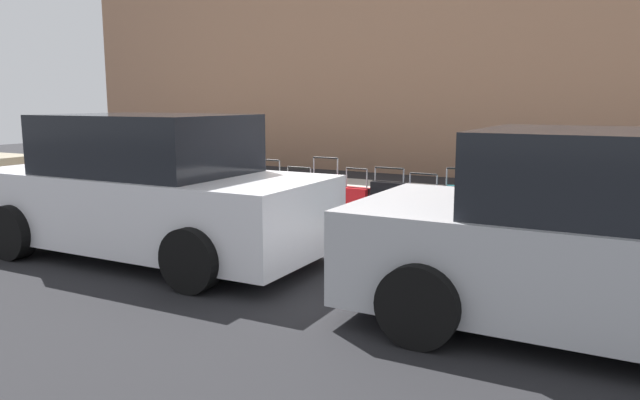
% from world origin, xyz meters
% --- Properties ---
extents(ground_plane, '(40.00, 40.00, 0.00)m').
position_xyz_m(ground_plane, '(0.00, 0.00, 0.00)').
color(ground_plane, black).
extents(sidewalk_curb, '(18.00, 5.00, 0.14)m').
position_xyz_m(sidewalk_curb, '(0.00, -2.50, 0.07)').
color(sidewalk_curb, '#ADA89E').
rests_on(sidewalk_curb, ground_plane).
extents(suitcase_olive_0, '(0.44, 0.25, 0.74)m').
position_xyz_m(suitcase_olive_0, '(-3.01, -0.57, 0.48)').
color(suitcase_olive_0, '#59601E').
rests_on(suitcase_olive_0, sidewalk_curb).
extents(suitcase_silver_1, '(0.47, 0.22, 0.67)m').
position_xyz_m(suitcase_silver_1, '(-2.52, -0.55, 0.45)').
color(suitcase_silver_1, '#9EA0A8').
rests_on(suitcase_silver_1, sidewalk_curb).
extents(suitcase_teal_2, '(0.49, 0.28, 0.87)m').
position_xyz_m(suitcase_teal_2, '(-1.99, -0.64, 0.45)').
color(suitcase_teal_2, '#0F606B').
rests_on(suitcase_teal_2, sidewalk_curb).
extents(suitcase_navy_3, '(0.44, 0.23, 0.78)m').
position_xyz_m(suitcase_navy_3, '(-1.49, -0.59, 0.41)').
color(suitcase_navy_3, navy).
rests_on(suitcase_navy_3, sidewalk_curb).
extents(suitcase_black_4, '(0.47, 0.20, 0.82)m').
position_xyz_m(suitcase_black_4, '(-0.99, -0.65, 0.45)').
color(suitcase_black_4, black).
rests_on(suitcase_black_4, sidewalk_curb).
extents(suitcase_red_5, '(0.39, 0.22, 0.78)m').
position_xyz_m(suitcase_red_5, '(-0.52, -0.63, 0.40)').
color(suitcase_red_5, red).
rests_on(suitcase_red_5, sidewalk_curb).
extents(suitcase_maroon_6, '(0.44, 0.24, 0.92)m').
position_xyz_m(suitcase_maroon_6, '(-0.06, -0.57, 0.45)').
color(suitcase_maroon_6, maroon).
rests_on(suitcase_maroon_6, sidewalk_curb).
extents(suitcase_olive_7, '(0.45, 0.22, 0.75)m').
position_xyz_m(suitcase_olive_7, '(0.43, -0.66, 0.39)').
color(suitcase_olive_7, '#59601E').
rests_on(suitcase_olive_7, sidewalk_curb).
extents(suitcase_silver_8, '(0.47, 0.25, 0.84)m').
position_xyz_m(suitcase_silver_8, '(0.93, -0.60, 0.41)').
color(suitcase_silver_8, '#9EA0A8').
rests_on(suitcase_silver_8, sidewalk_curb).
extents(suitcase_teal_9, '(0.51, 0.28, 0.98)m').
position_xyz_m(suitcase_teal_9, '(1.46, -0.65, 0.48)').
color(suitcase_teal_9, '#0F606B').
rests_on(suitcase_teal_9, sidewalk_curb).
extents(fire_hydrant, '(0.39, 0.21, 0.82)m').
position_xyz_m(fire_hydrant, '(2.23, -0.60, 0.57)').
color(fire_hydrant, red).
rests_on(fire_hydrant, sidewalk_curb).
extents(bollard_post, '(0.14, 0.14, 0.75)m').
position_xyz_m(bollard_post, '(2.80, -0.45, 0.51)').
color(bollard_post, brown).
rests_on(bollard_post, sidewalk_curb).
extents(parked_car_silver_0, '(4.28, 2.16, 1.60)m').
position_xyz_m(parked_car_silver_0, '(-3.93, 1.65, 0.75)').
color(parked_car_silver_0, '#B2B5BA').
rests_on(parked_car_silver_0, ground_plane).
extents(parked_car_white_1, '(4.32, 2.07, 1.67)m').
position_xyz_m(parked_car_white_1, '(1.06, 1.65, 0.78)').
color(parked_car_white_1, silver).
rests_on(parked_car_white_1, ground_plane).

